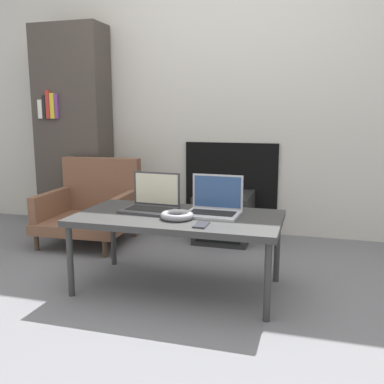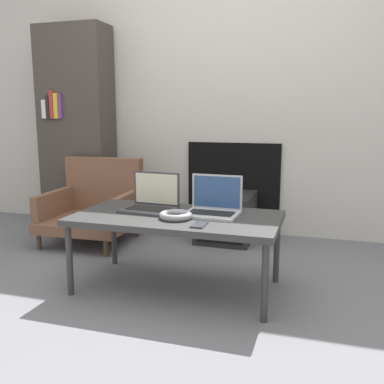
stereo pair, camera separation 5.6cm
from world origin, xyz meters
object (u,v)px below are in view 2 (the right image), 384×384
at_px(laptop_right, 213,206).
at_px(tv, 226,217).
at_px(headphones, 176,215).
at_px(phone, 199,225).
at_px(laptop_left, 151,202).
at_px(armchair, 96,204).

relative_size(laptop_right, tv, 0.63).
distance_m(headphones, phone, 0.20).
distance_m(laptop_left, headphones, 0.27).
relative_size(headphones, phone, 1.46).
height_order(laptop_right, headphones, laptop_right).
height_order(headphones, armchair, armchair).
height_order(laptop_left, armchair, laptop_left).
xyz_separation_m(tv, armchair, (-1.03, -0.29, 0.10)).
distance_m(tv, armchair, 1.08).
bearing_deg(tv, laptop_right, -81.95).
distance_m(laptop_right, phone, 0.28).
xyz_separation_m(phone, armchair, (-1.16, 0.96, -0.16)).
distance_m(laptop_left, laptop_right, 0.39).
xyz_separation_m(headphones, phone, (0.17, -0.11, -0.01)).
distance_m(headphones, tv, 1.18).
xyz_separation_m(laptop_left, tv, (0.25, 0.98, -0.30)).
relative_size(laptop_right, phone, 2.47).
distance_m(laptop_left, tv, 1.06).
bearing_deg(laptop_left, armchair, 142.70).
bearing_deg(laptop_right, laptop_left, -178.06).
bearing_deg(headphones, tv, 88.31).
bearing_deg(tv, armchair, -164.02).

